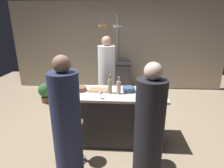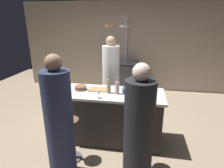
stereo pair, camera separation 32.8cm
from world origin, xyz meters
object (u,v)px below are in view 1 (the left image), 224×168
object	(u,v)px
potted_plant	(45,92)
wine_glass_by_chef	(140,82)
guest_left	(67,128)
mixing_bowl_blue	(129,89)
wine_bottle_white	(110,86)
pepper_mill	(150,85)
wine_glass_near_left_guest	(64,90)
chef	(107,80)
guest_right	(149,135)
wine_glass_near_right_guest	(100,92)
mixing_bowl_wooden	(80,89)
wine_bottle_amber	(148,92)
cutting_board	(98,90)
stove_range	(117,77)
wine_bottle_rose	(119,87)
bar_stool_left	(75,140)
bar_stool_right	(146,143)

from	to	relation	value
potted_plant	wine_glass_by_chef	bearing A→B (deg)	-27.95
guest_left	mixing_bowl_blue	distance (m)	1.29
wine_bottle_white	pepper_mill	bearing A→B (deg)	10.66
guest_left	mixing_bowl_blue	xyz separation A→B (m)	(0.78, 1.02, 0.15)
wine_glass_near_left_guest	mixing_bowl_blue	world-z (taller)	wine_glass_near_left_guest
wine_glass_near_left_guest	mixing_bowl_blue	size ratio (longest dim) A/B	0.70
chef	guest_right	size ratio (longest dim) A/B	1.07
wine_glass_near_right_guest	chef	bearing A→B (deg)	90.92
wine_bottle_white	mixing_bowl_wooden	distance (m)	0.53
chef	pepper_mill	world-z (taller)	chef
wine_bottle_amber	cutting_board	bearing A→B (deg)	156.41
stove_range	wine_bottle_amber	world-z (taller)	wine_bottle_amber
stove_range	pepper_mill	distance (m)	2.50
guest_right	wine_bottle_rose	bearing A→B (deg)	111.90
wine_glass_by_chef	wine_glass_near_left_guest	bearing A→B (deg)	-157.90
wine_glass_near_right_guest	mixing_bowl_blue	distance (m)	0.56
wine_bottle_rose	mixing_bowl_wooden	xyz separation A→B (m)	(-0.66, 0.09, -0.08)
potted_plant	guest_right	bearing A→B (deg)	-47.11
bar_stool_left	wine_glass_near_left_guest	distance (m)	0.78
bar_stool_left	pepper_mill	bearing A→B (deg)	32.15
pepper_mill	wine_glass_by_chef	distance (m)	0.23
guest_left	wine_glass_near_left_guest	xyz separation A→B (m)	(-0.24, 0.74, 0.22)
wine_glass_near_left_guest	wine_glass_near_right_guest	bearing A→B (deg)	-4.87
pepper_mill	wine_bottle_amber	size ratio (longest dim) A/B	0.68
guest_right	wine_bottle_white	bearing A→B (deg)	118.50
cutting_board	wine_bottle_rose	size ratio (longest dim) A/B	1.08
stove_range	guest_left	xyz separation A→B (m)	(-0.49, -3.41, 0.34)
pepper_mill	stove_range	bearing A→B (deg)	105.43
guest_left	wine_glass_by_chef	distance (m)	1.59
chef	guest_left	world-z (taller)	chef
wine_glass_near_left_guest	wine_bottle_white	bearing A→B (deg)	15.41
wine_glass_near_right_guest	mixing_bowl_blue	size ratio (longest dim) A/B	0.70
guest_left	potted_plant	world-z (taller)	guest_left
bar_stool_right	bar_stool_left	bearing A→B (deg)	180.00
potted_plant	mixing_bowl_wooden	distance (m)	2.05
chef	mixing_bowl_wooden	size ratio (longest dim) A/B	8.59
bar_stool_left	guest_left	bearing A→B (deg)	-88.99
potted_plant	cutting_board	xyz separation A→B (m)	(1.60, -1.42, 0.61)
stove_range	bar_stool_right	distance (m)	3.12
wine_bottle_rose	wine_bottle_white	world-z (taller)	wine_bottle_white
pepper_mill	wine_glass_near_left_guest	world-z (taller)	pepper_mill
pepper_mill	wine_bottle_rose	bearing A→B (deg)	-164.99
bar_stool_right	wine_bottle_white	bearing A→B (deg)	133.82
mixing_bowl_blue	wine_glass_by_chef	bearing A→B (deg)	46.16
wine_bottle_rose	wine_bottle_white	distance (m)	0.15
wine_glass_near_right_guest	cutting_board	bearing A→B (deg)	102.75
stove_range	guest_right	bearing A→B (deg)	-81.61
bar_stool_left	wine_bottle_white	distance (m)	1.00
bar_stool_left	guest_right	bearing A→B (deg)	-21.29
mixing_bowl_blue	mixing_bowl_wooden	distance (m)	0.83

